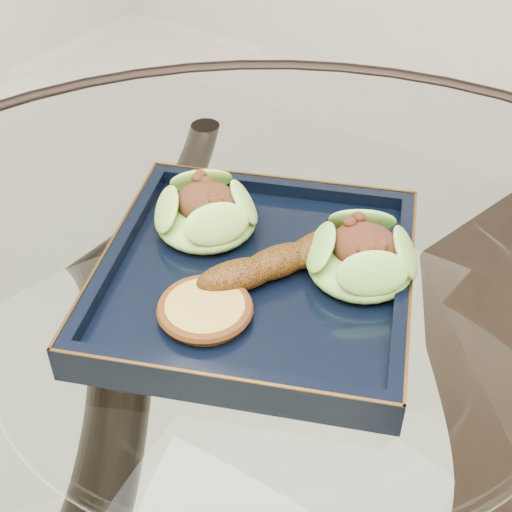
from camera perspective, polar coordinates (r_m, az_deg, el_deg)
The scene contains 6 objects.
dining_table at distance 0.72m, azimuth 1.44°, elevation -17.01°, with size 1.13×1.13×0.77m.
navy_plate at distance 0.64m, azimuth 0.00°, elevation -2.07°, with size 0.27×0.27×0.02m, color black.
lettuce_wrap_left at distance 0.67m, azimuth -4.03°, elevation 3.26°, with size 0.10×0.10×0.03m, color olive.
lettuce_wrap_right at distance 0.63m, azimuth 8.46°, elevation -0.28°, with size 0.10×0.10×0.03m, color #518C28.
roasted_plantain at distance 0.62m, azimuth 1.75°, elevation -0.46°, with size 0.14×0.03×0.03m, color #573109.
crumb_patty at distance 0.59m, azimuth -4.09°, elevation -4.35°, with size 0.07×0.07×0.01m, color gold.
Camera 1 is at (0.20, -0.34, 1.20)m, focal length 50.00 mm.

